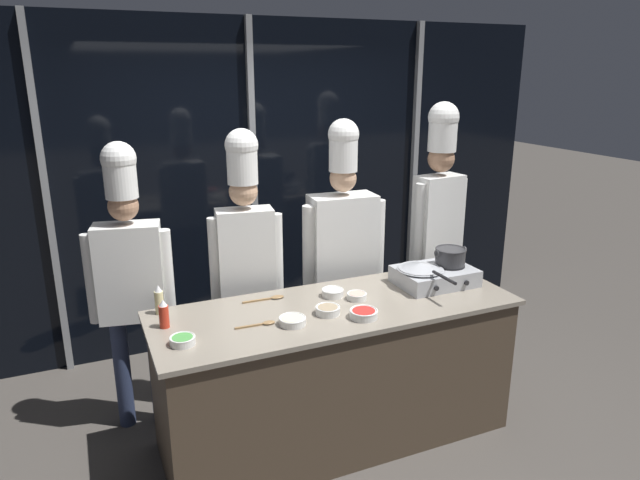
{
  "coord_description": "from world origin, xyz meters",
  "views": [
    {
      "loc": [
        -1.38,
        -2.9,
        2.31
      ],
      "look_at": [
        0.0,
        0.25,
        1.27
      ],
      "focal_mm": 32.0,
      "sensor_mm": 36.0,
      "label": 1
    }
  ],
  "objects_px": {
    "chef_line": "(342,240)",
    "serving_spoon_solid": "(272,298)",
    "stock_pot": "(450,256)",
    "prep_bowl_bell_pepper": "(364,313)",
    "chef_sous": "(246,248)",
    "portable_stove": "(435,276)",
    "prep_bowl_shrimp": "(357,296)",
    "frying_pan": "(421,266)",
    "serving_spoon_slotted": "(263,324)",
    "chef_head": "(130,269)",
    "squeeze_bottle_oil": "(159,300)",
    "prep_bowl_noodles": "(292,320)",
    "chef_pastry": "(438,209)",
    "squeeze_bottle_chili": "(164,314)",
    "prep_bowl_scallions": "(182,340)",
    "prep_bowl_onion": "(333,292)",
    "prep_bowl_mushrooms": "(328,310)"
  },
  "relations": [
    {
      "from": "squeeze_bottle_oil",
      "to": "chef_pastry",
      "type": "bearing_deg",
      "value": 8.49
    },
    {
      "from": "portable_stove",
      "to": "prep_bowl_bell_pepper",
      "type": "bearing_deg",
      "value": -157.19
    },
    {
      "from": "prep_bowl_shrimp",
      "to": "portable_stove",
      "type": "bearing_deg",
      "value": 2.63
    },
    {
      "from": "serving_spoon_slotted",
      "to": "serving_spoon_solid",
      "type": "bearing_deg",
      "value": 63.2
    },
    {
      "from": "frying_pan",
      "to": "prep_bowl_shrimp",
      "type": "xyz_separation_m",
      "value": [
        -0.48,
        -0.02,
        -0.12
      ]
    },
    {
      "from": "chef_head",
      "to": "serving_spoon_slotted",
      "type": "bearing_deg",
      "value": 141.99
    },
    {
      "from": "squeeze_bottle_chili",
      "to": "chef_pastry",
      "type": "relative_size",
      "value": 0.08
    },
    {
      "from": "frying_pan",
      "to": "prep_bowl_bell_pepper",
      "type": "xyz_separation_m",
      "value": [
        -0.57,
        -0.28,
        -0.11
      ]
    },
    {
      "from": "prep_bowl_bell_pepper",
      "to": "chef_sous",
      "type": "bearing_deg",
      "value": 118.68
    },
    {
      "from": "stock_pot",
      "to": "prep_bowl_bell_pepper",
      "type": "height_order",
      "value": "stock_pot"
    },
    {
      "from": "prep_bowl_shrimp",
      "to": "prep_bowl_scallions",
      "type": "height_order",
      "value": "prep_bowl_scallions"
    },
    {
      "from": "prep_bowl_shrimp",
      "to": "prep_bowl_noodles",
      "type": "bearing_deg",
      "value": -159.96
    },
    {
      "from": "squeeze_bottle_oil",
      "to": "prep_bowl_mushrooms",
      "type": "distance_m",
      "value": 0.99
    },
    {
      "from": "serving_spoon_solid",
      "to": "chef_line",
      "type": "bearing_deg",
      "value": 29.97
    },
    {
      "from": "prep_bowl_shrimp",
      "to": "chef_head",
      "type": "relative_size",
      "value": 0.07
    },
    {
      "from": "prep_bowl_noodles",
      "to": "prep_bowl_onion",
      "type": "height_order",
      "value": "prep_bowl_onion"
    },
    {
      "from": "squeeze_bottle_chili",
      "to": "portable_stove",
      "type": "bearing_deg",
      "value": -1.41
    },
    {
      "from": "prep_bowl_scallions",
      "to": "prep_bowl_shrimp",
      "type": "bearing_deg",
      "value": 9.05
    },
    {
      "from": "squeeze_bottle_chili",
      "to": "prep_bowl_scallions",
      "type": "distance_m",
      "value": 0.26
    },
    {
      "from": "prep_bowl_noodles",
      "to": "chef_head",
      "type": "distance_m",
      "value": 1.13
    },
    {
      "from": "prep_bowl_bell_pepper",
      "to": "frying_pan",
      "type": "bearing_deg",
      "value": 26.47
    },
    {
      "from": "serving_spoon_solid",
      "to": "prep_bowl_shrimp",
      "type": "bearing_deg",
      "value": -24.06
    },
    {
      "from": "prep_bowl_noodles",
      "to": "chef_head",
      "type": "height_order",
      "value": "chef_head"
    },
    {
      "from": "prep_bowl_onion",
      "to": "chef_sous",
      "type": "relative_size",
      "value": 0.07
    },
    {
      "from": "frying_pan",
      "to": "squeeze_bottle_chili",
      "type": "relative_size",
      "value": 3.21
    },
    {
      "from": "squeeze_bottle_chili",
      "to": "prep_bowl_shrimp",
      "type": "bearing_deg",
      "value": -3.48
    },
    {
      "from": "chef_sous",
      "to": "chef_pastry",
      "type": "relative_size",
      "value": 0.94
    },
    {
      "from": "prep_bowl_bell_pepper",
      "to": "chef_sous",
      "type": "xyz_separation_m",
      "value": [
        -0.45,
        0.83,
        0.22
      ]
    },
    {
      "from": "portable_stove",
      "to": "prep_bowl_shrimp",
      "type": "bearing_deg",
      "value": -177.37
    },
    {
      "from": "squeeze_bottle_chili",
      "to": "prep_bowl_onion",
      "type": "distance_m",
      "value": 1.05
    },
    {
      "from": "frying_pan",
      "to": "serving_spoon_slotted",
      "type": "xyz_separation_m",
      "value": [
        -1.14,
        -0.14,
        -0.14
      ]
    },
    {
      "from": "squeeze_bottle_chili",
      "to": "prep_bowl_scallions",
      "type": "relative_size",
      "value": 1.22
    },
    {
      "from": "prep_bowl_bell_pepper",
      "to": "chef_head",
      "type": "xyz_separation_m",
      "value": [
        -1.19,
        0.87,
        0.16
      ]
    },
    {
      "from": "portable_stove",
      "to": "squeeze_bottle_oil",
      "type": "height_order",
      "value": "squeeze_bottle_oil"
    },
    {
      "from": "prep_bowl_bell_pepper",
      "to": "prep_bowl_scallions",
      "type": "xyz_separation_m",
      "value": [
        -1.03,
        0.08,
        -0.0
      ]
    },
    {
      "from": "prep_bowl_noodles",
      "to": "chef_pastry",
      "type": "relative_size",
      "value": 0.08
    },
    {
      "from": "squeeze_bottle_chili",
      "to": "prep_bowl_onion",
      "type": "height_order",
      "value": "squeeze_bottle_chili"
    },
    {
      "from": "squeeze_bottle_oil",
      "to": "chef_sous",
      "type": "relative_size",
      "value": 0.09
    },
    {
      "from": "portable_stove",
      "to": "prep_bowl_shrimp",
      "type": "xyz_separation_m",
      "value": [
        -0.6,
        -0.03,
        -0.03
      ]
    },
    {
      "from": "chef_head",
      "to": "chef_sous",
      "type": "height_order",
      "value": "chef_sous"
    },
    {
      "from": "stock_pot",
      "to": "squeeze_bottle_chili",
      "type": "distance_m",
      "value": 1.89
    },
    {
      "from": "serving_spoon_slotted",
      "to": "chef_pastry",
      "type": "bearing_deg",
      "value": 23.31
    },
    {
      "from": "prep_bowl_noodles",
      "to": "serving_spoon_solid",
      "type": "xyz_separation_m",
      "value": [
        0.02,
        0.4,
        -0.02
      ]
    },
    {
      "from": "prep_bowl_noodles",
      "to": "prep_bowl_bell_pepper",
      "type": "bearing_deg",
      "value": -10.84
    },
    {
      "from": "prep_bowl_mushrooms",
      "to": "chef_line",
      "type": "distance_m",
      "value": 0.88
    },
    {
      "from": "chef_pastry",
      "to": "chef_head",
      "type": "bearing_deg",
      "value": -7.01
    },
    {
      "from": "chef_sous",
      "to": "stock_pot",
      "type": "bearing_deg",
      "value": 164.98
    },
    {
      "from": "chef_head",
      "to": "chef_line",
      "type": "distance_m",
      "value": 1.47
    },
    {
      "from": "chef_line",
      "to": "serving_spoon_solid",
      "type": "bearing_deg",
      "value": 34.2
    },
    {
      "from": "squeeze_bottle_oil",
      "to": "chef_head",
      "type": "xyz_separation_m",
      "value": [
        -0.12,
        0.34,
        0.1
      ]
    }
  ]
}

